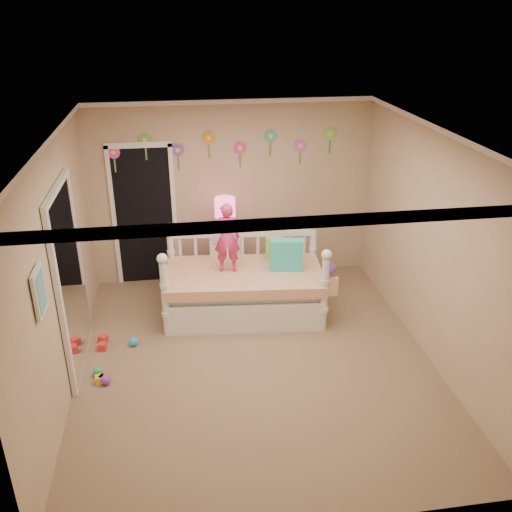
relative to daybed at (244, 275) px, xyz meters
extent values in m
cube|color=#7F684C|center=(-0.02, -1.10, -0.56)|extent=(4.00, 4.50, 0.01)
cube|color=white|center=(-0.02, -1.10, 2.04)|extent=(4.00, 4.50, 0.01)
cube|color=tan|center=(-0.02, 1.15, 0.74)|extent=(4.00, 0.01, 2.60)
cube|color=tan|center=(-2.02, -1.10, 0.74)|extent=(0.01, 4.50, 2.60)
cube|color=tan|center=(1.98, -1.10, 0.74)|extent=(0.01, 4.50, 2.60)
cube|color=#22AD86|center=(0.54, -0.05, 0.27)|extent=(0.43, 0.21, 0.42)
cube|color=#90E345|center=(0.51, 0.22, 0.23)|extent=(0.36, 0.29, 0.32)
imported|color=#E3336E|center=(-0.21, 0.04, 0.52)|extent=(0.35, 0.25, 0.92)
cube|color=white|center=(-0.16, 0.72, -0.19)|extent=(0.46, 0.36, 0.74)
sphere|color=#E31E56|center=(-0.16, 0.72, 0.27)|extent=(0.17, 0.17, 0.17)
cylinder|color=#E31E56|center=(-0.16, 0.72, 0.45)|extent=(0.03, 0.03, 0.36)
cylinder|color=#FF4C88|center=(-0.16, 0.72, 0.68)|extent=(0.28, 0.28, 0.27)
cube|color=black|center=(-1.27, 1.14, 0.48)|extent=(0.90, 0.04, 2.07)
cube|color=white|center=(-1.98, -0.80, 0.49)|extent=(0.07, 1.30, 2.10)
cube|color=white|center=(-1.99, -2.00, 0.99)|extent=(0.05, 0.34, 0.42)
camera|label=1|loc=(-0.79, -6.29, 3.20)|focal=38.57mm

